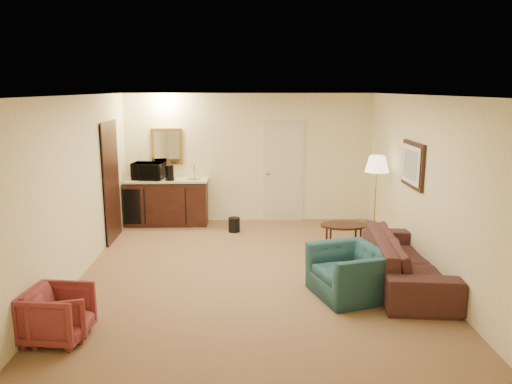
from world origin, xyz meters
TOP-DOWN VIEW (x-y plane):
  - ground at (0.00, 0.00)m, footprint 6.00×6.00m
  - room_walls at (-0.10, 0.77)m, footprint 5.02×6.01m
  - wetbar_cabinet at (-1.65, 2.72)m, footprint 1.64×0.58m
  - sofa at (2.15, -0.50)m, footprint 0.91×2.38m
  - teal_armchair at (1.27, -0.90)m, footprint 0.91×1.13m
  - rose_chair_near at (-2.15, -2.00)m, footprint 0.66×0.70m
  - rose_chair_far at (-2.15, -1.93)m, footprint 0.67×0.70m
  - coffee_table at (1.57, 1.00)m, footprint 0.80×0.55m
  - floor_lamp at (2.20, 1.43)m, footprint 0.43×0.43m
  - waste_bin at (-0.30, 2.14)m, footprint 0.23×0.23m
  - microwave at (-2.00, 2.74)m, footprint 0.65×0.42m
  - coffee_maker at (-1.56, 2.61)m, footprint 0.17×0.17m

SIDE VIEW (x-z plane):
  - ground at x=0.00m, z-range 0.00..0.00m
  - waste_bin at x=-0.30m, z-range 0.00..0.28m
  - coffee_table at x=1.57m, z-range 0.00..0.45m
  - rose_chair_far at x=-2.15m, z-range 0.00..0.61m
  - rose_chair_near at x=-2.15m, z-range 0.00..0.65m
  - teal_armchair at x=1.27m, z-range 0.00..0.86m
  - sofa at x=2.15m, z-range 0.00..0.91m
  - wetbar_cabinet at x=-1.65m, z-range 0.00..0.92m
  - floor_lamp at x=2.20m, z-range 0.00..1.56m
  - coffee_maker at x=-1.56m, z-range 0.92..1.22m
  - microwave at x=-2.00m, z-range 0.92..1.33m
  - room_walls at x=-0.10m, z-range 0.41..3.02m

